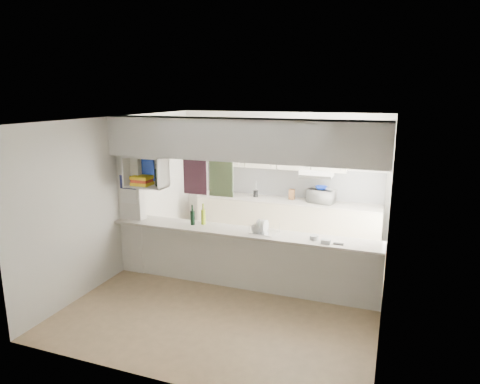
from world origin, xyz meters
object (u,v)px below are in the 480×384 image
at_px(microwave, 322,196).
at_px(wine_bottles, 198,217).
at_px(bowl, 321,188).
at_px(dish_rack, 264,227).

bearing_deg(microwave, wine_bottles, 65.57).
height_order(microwave, wine_bottles, wine_bottles).
bearing_deg(bowl, wine_bottles, -127.99).
height_order(bowl, dish_rack, bowl).
distance_m(microwave, dish_rack, 2.16).
xyz_separation_m(dish_rack, wine_bottles, (-1.10, 0.04, 0.04)).
distance_m(bowl, wine_bottles, 2.59).
distance_m(microwave, wine_bottles, 2.61).
xyz_separation_m(microwave, wine_bottles, (-1.60, -2.07, -0.01)).
relative_size(dish_rack, wine_bottles, 1.27).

